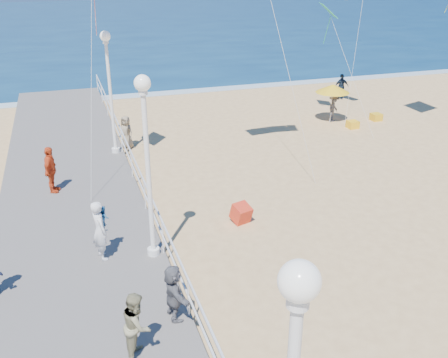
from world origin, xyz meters
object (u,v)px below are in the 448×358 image
object	(u,v)px
woman_holding_toddler	(100,230)
beach_walker_a	(334,108)
lamp_post_mid	(147,151)
spectator_1	(137,325)
lamp_post_far	(109,80)
box_kite	(241,215)
spectator_5	(174,292)
beach_chair_right	(376,117)
beach_chair_left	(353,124)
toddler_held	(104,218)
beach_walker_b	(341,87)
beach_umbrella	(333,88)
spectator_3	(51,170)
beach_walker_c	(126,132)

from	to	relation	value
woman_holding_toddler	beach_walker_a	world-z (taller)	woman_holding_toddler
lamp_post_mid	spectator_1	size ratio (longest dim) A/B	3.32
lamp_post_far	beach_walker_a	size ratio (longest dim) A/B	3.46
lamp_post_mid	box_kite	bearing A→B (deg)	26.67
beach_walker_a	box_kite	distance (m)	13.13
spectator_5	beach_chair_right	bearing A→B (deg)	-52.02
beach_chair_left	beach_chair_right	world-z (taller)	same
toddler_held	beach_walker_b	world-z (taller)	toddler_held
spectator_1	beach_chair_right	distance (m)	21.57
spectator_5	beach_walker_b	world-z (taller)	spectator_5
beach_umbrella	beach_chair_right	bearing A→B (deg)	-11.73
lamp_post_mid	spectator_3	world-z (taller)	lamp_post_mid
lamp_post_mid	toddler_held	xyz separation A→B (m)	(-1.29, 0.44, -2.05)
toddler_held	spectator_3	world-z (taller)	spectator_3
beach_chair_right	beach_walker_a	bearing A→B (deg)	166.10
beach_walker_c	beach_umbrella	size ratio (longest dim) A/B	0.74
lamp_post_far	toddler_held	world-z (taller)	lamp_post_far
spectator_3	spectator_5	bearing A→B (deg)	-145.15
beach_walker_b	beach_umbrella	world-z (taller)	beach_umbrella
woman_holding_toddler	box_kite	xyz separation A→B (m)	(4.81, 1.40, -1.01)
beach_chair_right	lamp_post_mid	bearing A→B (deg)	-144.29
beach_walker_c	beach_umbrella	bearing A→B (deg)	51.81
spectator_1	box_kite	size ratio (longest dim) A/B	2.67
lamp_post_mid	beach_walker_a	bearing A→B (deg)	42.28
spectator_1	toddler_held	bearing A→B (deg)	17.12
beach_chair_right	spectator_1	bearing A→B (deg)	-137.45
lamp_post_far	spectator_1	world-z (taller)	lamp_post_far
lamp_post_far	spectator_5	world-z (taller)	lamp_post_far
spectator_5	beach_umbrella	distance (m)	18.71
beach_walker_a	beach_chair_left	distance (m)	1.59
lamp_post_far	beach_chair_left	world-z (taller)	lamp_post_far
toddler_held	beach_walker_a	world-z (taller)	toddler_held
woman_holding_toddler	toddler_held	bearing A→B (deg)	-59.80
lamp_post_far	beach_walker_a	world-z (taller)	lamp_post_far
toddler_held	spectator_1	bearing A→B (deg)	168.12
woman_holding_toddler	spectator_3	distance (m)	5.34
lamp_post_mid	toddler_held	distance (m)	2.46
lamp_post_mid	beach_walker_b	bearing A→B (deg)	45.22
toddler_held	spectator_3	bearing A→B (deg)	1.20
beach_umbrella	box_kite	bearing A→B (deg)	-132.83
lamp_post_far	box_kite	distance (m)	8.72
box_kite	beach_chair_left	bearing A→B (deg)	23.96
spectator_1	beach_chair_left	distance (m)	19.54
lamp_post_far	lamp_post_mid	bearing A→B (deg)	-90.00
woman_holding_toddler	spectator_3	bearing A→B (deg)	-0.79
beach_walker_a	beach_chair_left	size ratio (longest dim) A/B	2.80
lamp_post_mid	beach_walker_a	distance (m)	16.96
woman_holding_toddler	beach_umbrella	bearing A→B (deg)	-66.14
lamp_post_far	spectator_5	size ratio (longest dim) A/B	3.68
lamp_post_mid	spectator_5	bearing A→B (deg)	-90.97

